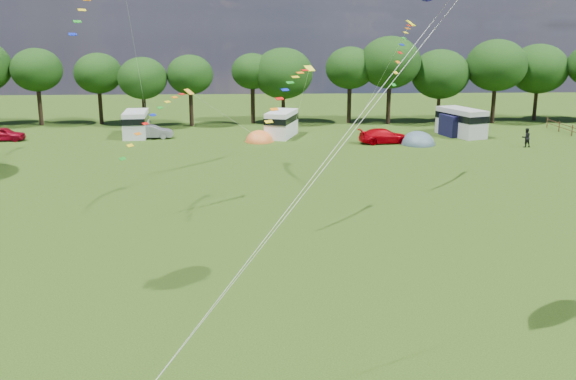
{
  "coord_description": "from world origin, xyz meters",
  "views": [
    {
      "loc": [
        -1.38,
        -20.92,
        11.45
      ],
      "look_at": [
        0.0,
        8.0,
        4.0
      ],
      "focal_mm": 40.0,
      "sensor_mm": 36.0,
      "label": 1
    }
  ],
  "objects_px": {
    "car_a": "(4,134)",
    "campervan_d": "(461,121)",
    "car_c": "(384,136)",
    "campervan_b": "(136,123)",
    "tent_greyblue": "(418,144)",
    "car_b": "(152,132)",
    "campervan_c": "(282,123)",
    "tent_orange": "(259,141)",
    "walker_a": "(526,138)"
  },
  "relations": [
    {
      "from": "campervan_d",
      "to": "car_a",
      "type": "bearing_deg",
      "value": 71.23
    },
    {
      "from": "campervan_c",
      "to": "tent_greyblue",
      "type": "distance_m",
      "value": 14.38
    },
    {
      "from": "car_c",
      "to": "walker_a",
      "type": "height_order",
      "value": "walker_a"
    },
    {
      "from": "walker_a",
      "to": "car_b",
      "type": "bearing_deg",
      "value": -21.54
    },
    {
      "from": "campervan_b",
      "to": "campervan_c",
      "type": "distance_m",
      "value": 15.39
    },
    {
      "from": "campervan_b",
      "to": "campervan_c",
      "type": "height_order",
      "value": "campervan_c"
    },
    {
      "from": "car_c",
      "to": "campervan_b",
      "type": "height_order",
      "value": "campervan_b"
    },
    {
      "from": "tent_orange",
      "to": "campervan_d",
      "type": "bearing_deg",
      "value": 6.81
    },
    {
      "from": "tent_orange",
      "to": "tent_greyblue",
      "type": "height_order",
      "value": "tent_greyblue"
    },
    {
      "from": "car_b",
      "to": "campervan_c",
      "type": "bearing_deg",
      "value": -89.6
    },
    {
      "from": "campervan_b",
      "to": "campervan_d",
      "type": "relative_size",
      "value": 0.88
    },
    {
      "from": "tent_greyblue",
      "to": "campervan_d",
      "type": "bearing_deg",
      "value": 39.67
    },
    {
      "from": "walker_a",
      "to": "tent_greyblue",
      "type": "bearing_deg",
      "value": -22.55
    },
    {
      "from": "car_a",
      "to": "tent_greyblue",
      "type": "distance_m",
      "value": 41.95
    },
    {
      "from": "tent_greyblue",
      "to": "campervan_b",
      "type": "bearing_deg",
      "value": 168.22
    },
    {
      "from": "car_a",
      "to": "tent_orange",
      "type": "relative_size",
      "value": 1.33
    },
    {
      "from": "campervan_b",
      "to": "tent_orange",
      "type": "height_order",
      "value": "campervan_b"
    },
    {
      "from": "campervan_c",
      "to": "tent_orange",
      "type": "xyz_separation_m",
      "value": [
        -2.36,
        -2.94,
        -1.44
      ]
    },
    {
      "from": "car_c",
      "to": "tent_orange",
      "type": "relative_size",
      "value": 1.53
    },
    {
      "from": "tent_orange",
      "to": "car_b",
      "type": "bearing_deg",
      "value": 167.81
    },
    {
      "from": "campervan_d",
      "to": "tent_greyblue",
      "type": "distance_m",
      "value": 7.69
    },
    {
      "from": "car_b",
      "to": "car_c",
      "type": "distance_m",
      "value": 23.95
    },
    {
      "from": "car_b",
      "to": "walker_a",
      "type": "height_order",
      "value": "walker_a"
    },
    {
      "from": "car_a",
      "to": "campervan_d",
      "type": "bearing_deg",
      "value": -89.82
    },
    {
      "from": "tent_greyblue",
      "to": "car_b",
      "type": "bearing_deg",
      "value": 170.18
    },
    {
      "from": "campervan_c",
      "to": "tent_greyblue",
      "type": "height_order",
      "value": "campervan_c"
    },
    {
      "from": "walker_a",
      "to": "tent_orange",
      "type": "bearing_deg",
      "value": -20.67
    },
    {
      "from": "car_a",
      "to": "tent_greyblue",
      "type": "xyz_separation_m",
      "value": [
        41.76,
        -3.95,
        -0.69
      ]
    },
    {
      "from": "car_c",
      "to": "tent_greyblue",
      "type": "height_order",
      "value": "car_c"
    },
    {
      "from": "car_a",
      "to": "car_c",
      "type": "distance_m",
      "value": 38.64
    },
    {
      "from": "car_a",
      "to": "car_b",
      "type": "bearing_deg",
      "value": -88.14
    },
    {
      "from": "tent_greyblue",
      "to": "tent_orange",
      "type": "bearing_deg",
      "value": 171.88
    },
    {
      "from": "car_a",
      "to": "campervan_d",
      "type": "height_order",
      "value": "campervan_d"
    },
    {
      "from": "campervan_c",
      "to": "tent_greyblue",
      "type": "relative_size",
      "value": 1.57
    },
    {
      "from": "campervan_b",
      "to": "car_a",
      "type": "bearing_deg",
      "value": 94.36
    },
    {
      "from": "car_a",
      "to": "campervan_c",
      "type": "bearing_deg",
      "value": -88.37
    },
    {
      "from": "car_b",
      "to": "tent_greyblue",
      "type": "bearing_deg",
      "value": -101.66
    },
    {
      "from": "campervan_c",
      "to": "campervan_d",
      "type": "relative_size",
      "value": 0.93
    },
    {
      "from": "tent_orange",
      "to": "tent_greyblue",
      "type": "xyz_separation_m",
      "value": [
        15.7,
        -2.24,
        -0.0
      ]
    },
    {
      "from": "campervan_d",
      "to": "tent_greyblue",
      "type": "relative_size",
      "value": 1.7
    },
    {
      "from": "car_b",
      "to": "car_c",
      "type": "bearing_deg",
      "value": -101.35
    },
    {
      "from": "campervan_c",
      "to": "tent_orange",
      "type": "bearing_deg",
      "value": 158.15
    },
    {
      "from": "tent_orange",
      "to": "campervan_b",
      "type": "bearing_deg",
      "value": 163.92
    },
    {
      "from": "campervan_b",
      "to": "walker_a",
      "type": "bearing_deg",
      "value": -106.17
    },
    {
      "from": "campervan_d",
      "to": "campervan_b",
      "type": "bearing_deg",
      "value": 68.23
    },
    {
      "from": "car_a",
      "to": "car_c",
      "type": "relative_size",
      "value": 0.87
    },
    {
      "from": "car_b",
      "to": "campervan_b",
      "type": "height_order",
      "value": "campervan_b"
    },
    {
      "from": "car_c",
      "to": "campervan_b",
      "type": "xyz_separation_m",
      "value": [
        -25.46,
        5.29,
        0.72
      ]
    },
    {
      "from": "campervan_b",
      "to": "tent_greyblue",
      "type": "bearing_deg",
      "value": -106.32
    },
    {
      "from": "car_c",
      "to": "campervan_d",
      "type": "relative_size",
      "value": 0.76
    }
  ]
}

